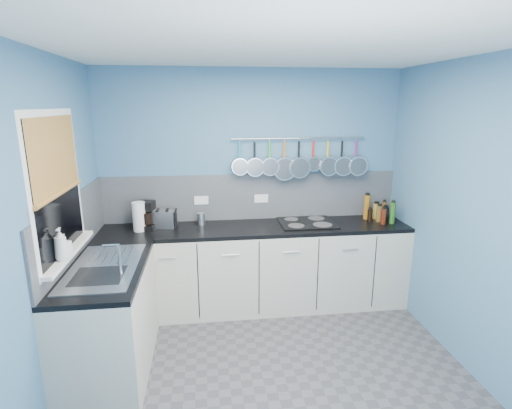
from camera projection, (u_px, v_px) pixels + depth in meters
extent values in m
cube|color=#47474C|center=(274.00, 379.00, 3.18)|extent=(3.20, 3.00, 0.02)
cube|color=white|center=(278.00, 44.00, 2.56)|extent=(3.20, 3.00, 0.02)
cube|color=teal|center=(252.00, 187.00, 4.32)|extent=(3.20, 0.02, 2.50)
cube|color=teal|center=(350.00, 358.00, 1.41)|extent=(3.20, 0.02, 2.50)
cube|color=teal|center=(41.00, 239.00, 2.67)|extent=(0.02, 3.00, 2.50)
cube|color=teal|center=(480.00, 221.00, 3.06)|extent=(0.02, 3.00, 2.50)
cube|color=slate|center=(252.00, 197.00, 4.32)|extent=(3.20, 0.02, 0.50)
cube|color=slate|center=(74.00, 226.00, 3.27)|extent=(0.02, 1.80, 0.50)
cube|color=beige|center=(255.00, 268.00, 4.22)|extent=(3.20, 0.60, 0.86)
cube|color=black|center=(255.00, 228.00, 4.11)|extent=(3.20, 0.60, 0.04)
cube|color=beige|center=(110.00, 321.00, 3.20)|extent=(0.60, 1.20, 0.86)
cube|color=black|center=(105.00, 269.00, 3.09)|extent=(0.60, 1.20, 0.04)
cube|color=white|center=(57.00, 186.00, 2.89)|extent=(0.01, 1.00, 1.10)
cube|color=black|center=(58.00, 186.00, 2.89)|extent=(0.01, 0.90, 1.00)
cube|color=#BF7F3A|center=(55.00, 156.00, 2.83)|extent=(0.01, 0.90, 0.55)
cube|color=white|center=(69.00, 252.00, 3.02)|extent=(0.10, 0.98, 0.03)
cube|color=silver|center=(104.00, 267.00, 3.08)|extent=(0.50, 0.95, 0.01)
cube|color=white|center=(201.00, 200.00, 4.25)|extent=(0.15, 0.01, 0.09)
cube|color=white|center=(261.00, 198.00, 4.33)|extent=(0.15, 0.01, 0.09)
cylinder|color=silver|center=(299.00, 138.00, 4.19)|extent=(1.45, 0.02, 0.02)
imported|color=white|center=(61.00, 244.00, 2.80)|extent=(0.09, 0.09, 0.24)
imported|color=white|center=(64.00, 246.00, 2.87)|extent=(0.10, 0.10, 0.17)
cylinder|color=white|center=(139.00, 217.00, 3.93)|extent=(0.14, 0.14, 0.29)
cube|color=silver|center=(163.00, 219.00, 4.07)|extent=(0.29, 0.21, 0.17)
cylinder|color=silver|center=(201.00, 219.00, 4.16)|extent=(0.10, 0.10, 0.13)
cube|color=black|center=(307.00, 222.00, 4.22)|extent=(0.58, 0.51, 0.01)
cylinder|color=brown|center=(384.00, 210.00, 4.36)|extent=(0.05, 0.05, 0.19)
cylinder|color=olive|center=(376.00, 211.00, 4.36)|extent=(0.07, 0.07, 0.17)
cylinder|color=#8C5914|center=(367.00, 207.00, 4.35)|extent=(0.07, 0.07, 0.27)
cylinder|color=black|center=(385.00, 214.00, 4.30)|extent=(0.07, 0.07, 0.15)
cylinder|color=brown|center=(379.00, 214.00, 4.26)|extent=(0.06, 0.06, 0.17)
cylinder|color=black|center=(370.00, 215.00, 4.27)|extent=(0.05, 0.05, 0.14)
cylinder|color=#265919|center=(392.00, 213.00, 4.18)|extent=(0.06, 0.06, 0.23)
cylinder|color=#4C190C|center=(383.00, 217.00, 4.17)|extent=(0.06, 0.06, 0.16)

